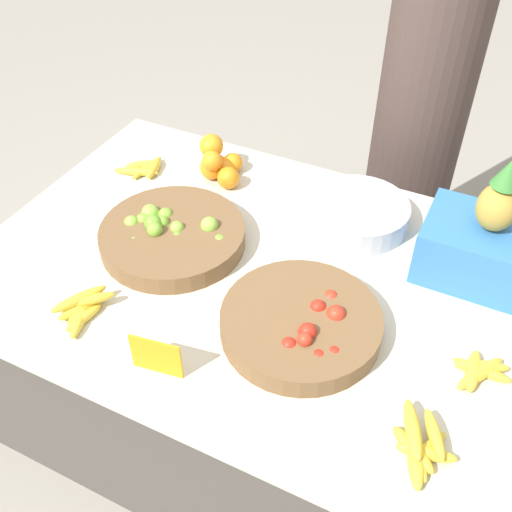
% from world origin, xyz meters
% --- Properties ---
extents(ground_plane, '(12.00, 12.00, 0.00)m').
position_xyz_m(ground_plane, '(0.00, 0.00, 0.00)').
color(ground_plane, gray).
extents(market_table, '(1.63, 1.14, 0.65)m').
position_xyz_m(market_table, '(0.00, 0.00, 0.32)').
color(market_table, '#4C4742').
rests_on(market_table, ground_plane).
extents(lime_bowl, '(0.44, 0.44, 0.09)m').
position_xyz_m(lime_bowl, '(-0.28, -0.01, 0.68)').
color(lime_bowl, brown).
rests_on(lime_bowl, market_table).
extents(tomato_basket, '(0.42, 0.42, 0.09)m').
position_xyz_m(tomato_basket, '(0.21, -0.16, 0.68)').
color(tomato_basket, brown).
rests_on(tomato_basket, market_table).
extents(orange_pile, '(0.18, 0.16, 0.14)m').
position_xyz_m(orange_pile, '(-0.32, 0.36, 0.70)').
color(orange_pile, orange).
rests_on(orange_pile, market_table).
extents(metal_bowl, '(0.32, 0.32, 0.08)m').
position_xyz_m(metal_bowl, '(0.19, 0.33, 0.68)').
color(metal_bowl, '#B7B7BF').
rests_on(metal_bowl, market_table).
extents(price_sign, '(0.13, 0.03, 0.11)m').
position_xyz_m(price_sign, '(-0.05, -0.43, 0.70)').
color(price_sign, orange).
rests_on(price_sign, market_table).
extents(produce_crate, '(0.34, 0.25, 0.39)m').
position_xyz_m(produce_crate, '(0.58, 0.26, 0.75)').
color(produce_crate, '#3370B7').
rests_on(produce_crate, market_table).
extents(banana_bunch_middle_left, '(0.16, 0.20, 0.06)m').
position_xyz_m(banana_bunch_middle_left, '(0.58, -0.37, 0.67)').
color(banana_bunch_middle_left, gold).
rests_on(banana_bunch_middle_left, market_table).
extents(banana_bunch_front_center, '(0.13, 0.18, 0.06)m').
position_xyz_m(banana_bunch_front_center, '(-0.34, -0.36, 0.67)').
color(banana_bunch_front_center, gold).
rests_on(banana_bunch_front_center, market_table).
extents(banana_bunch_front_right, '(0.14, 0.15, 0.04)m').
position_xyz_m(banana_bunch_front_right, '(0.65, -0.10, 0.66)').
color(banana_bunch_front_right, gold).
rests_on(banana_bunch_front_right, market_table).
extents(banana_bunch_front_left, '(0.16, 0.16, 0.03)m').
position_xyz_m(banana_bunch_front_left, '(-0.57, 0.28, 0.66)').
color(banana_bunch_front_left, gold).
rests_on(banana_bunch_front_left, market_table).
extents(vendor_person, '(0.34, 0.34, 1.66)m').
position_xyz_m(vendor_person, '(0.23, 0.94, 0.77)').
color(vendor_person, '#473833').
rests_on(vendor_person, ground_plane).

